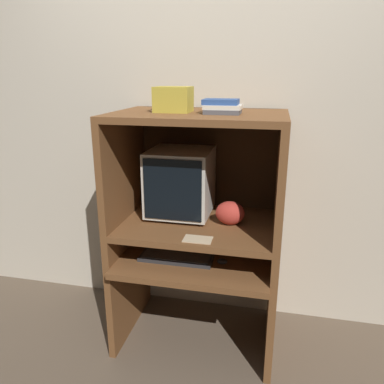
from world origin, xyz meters
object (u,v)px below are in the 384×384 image
at_px(keyboard, 176,258).
at_px(storage_box, 173,99).
at_px(crt_monitor, 180,182).
at_px(snack_bag, 230,213).
at_px(mouse, 222,261).
at_px(book_stack, 222,107).

xyz_separation_m(keyboard, storage_box, (-0.04, 0.13, 0.89)).
height_order(keyboard, storage_box, storage_box).
bearing_deg(storage_box, crt_monitor, 83.76).
relative_size(snack_bag, storage_box, 0.87).
bearing_deg(mouse, snack_bag, 80.17).
bearing_deg(storage_box, keyboard, -73.32).
height_order(keyboard, book_stack, book_stack).
height_order(crt_monitor, storage_box, storage_box).
xyz_separation_m(keyboard, mouse, (0.27, 0.01, 0.00)).
xyz_separation_m(keyboard, snack_bag, (0.29, 0.14, 0.25)).
distance_m(snack_bag, storage_box, 0.72).
distance_m(keyboard, mouse, 0.27).
bearing_deg(crt_monitor, book_stack, -24.52).
bearing_deg(snack_bag, book_stack, -148.73).
height_order(snack_bag, book_stack, book_stack).
relative_size(crt_monitor, mouse, 6.81).
relative_size(keyboard, snack_bag, 2.53).
xyz_separation_m(mouse, storage_box, (-0.31, 0.12, 0.89)).
distance_m(keyboard, book_stack, 0.90).
height_order(crt_monitor, keyboard, crt_monitor).
xyz_separation_m(crt_monitor, mouse, (0.30, -0.21, -0.39)).
relative_size(crt_monitor, book_stack, 2.01).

